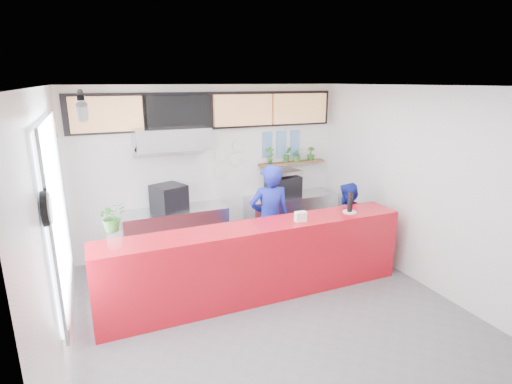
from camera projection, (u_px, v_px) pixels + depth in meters
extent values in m
plane|color=slate|center=(269.00, 309.00, 5.54)|extent=(5.00, 5.00, 0.00)
plane|color=silver|center=(271.00, 86.00, 4.74)|extent=(5.00, 5.00, 0.00)
plane|color=white|center=(213.00, 168.00, 7.35)|extent=(5.00, 0.00, 5.00)
plane|color=white|center=(55.00, 235.00, 4.19)|extent=(0.00, 5.00, 5.00)
plane|color=white|center=(418.00, 187.00, 6.09)|extent=(0.00, 5.00, 5.00)
cube|color=red|center=(258.00, 261.00, 5.75)|extent=(4.50, 0.60, 1.10)
cube|color=beige|center=(211.00, 108.00, 7.05)|extent=(5.00, 0.02, 0.80)
cube|color=#B2B5BA|center=(176.00, 233.00, 7.07)|extent=(1.80, 0.60, 0.90)
cube|color=black|center=(169.00, 198.00, 6.85)|extent=(0.64, 0.64, 0.44)
cube|color=#B2B5BA|center=(171.00, 138.00, 6.57)|extent=(1.20, 0.70, 0.35)
cube|color=#B2B5BA|center=(172.00, 150.00, 6.62)|extent=(1.20, 0.69, 0.31)
cube|color=#B2B5BA|center=(291.00, 217.00, 7.94)|extent=(1.80, 0.60, 0.90)
cube|color=black|center=(283.00, 186.00, 7.70)|extent=(0.65, 0.50, 0.39)
cube|color=silver|center=(284.00, 172.00, 7.62)|extent=(0.67, 0.49, 0.06)
cube|color=brown|center=(292.00, 163.00, 7.87)|extent=(1.40, 0.18, 0.04)
cube|color=tan|center=(107.00, 114.00, 6.30)|extent=(1.10, 0.10, 0.55)
cube|color=black|center=(179.00, 112.00, 6.74)|extent=(1.10, 0.10, 0.55)
cube|color=tan|center=(243.00, 110.00, 7.18)|extent=(1.10, 0.10, 0.55)
cube|color=tan|center=(300.00, 108.00, 7.62)|extent=(1.10, 0.10, 0.55)
cube|color=black|center=(212.00, 111.00, 7.04)|extent=(4.80, 0.04, 0.65)
cube|color=silver|center=(57.00, 208.00, 4.42)|extent=(0.04, 2.20, 1.90)
cube|color=#B2B5BA|center=(59.00, 208.00, 4.42)|extent=(0.03, 2.30, 2.00)
cylinder|color=black|center=(46.00, 209.00, 3.26)|extent=(0.05, 0.30, 0.30)
cylinder|color=white|center=(50.00, 208.00, 3.27)|extent=(0.02, 0.26, 0.26)
cube|color=black|center=(80.00, 93.00, 3.96)|extent=(0.05, 2.40, 0.04)
cylinder|color=silver|center=(221.00, 155.00, 7.32)|extent=(0.24, 0.03, 0.24)
cylinder|color=silver|center=(236.00, 159.00, 7.46)|extent=(0.24, 0.03, 0.24)
cylinder|color=silver|center=(221.00, 171.00, 7.40)|extent=(0.24, 0.03, 0.24)
cylinder|color=silver|center=(238.00, 145.00, 7.41)|extent=(0.24, 0.03, 0.24)
cube|color=#598CBF|center=(267.00, 138.00, 7.62)|extent=(0.20, 0.02, 0.25)
cube|color=#598CBF|center=(281.00, 137.00, 7.73)|extent=(0.20, 0.02, 0.25)
cube|color=#598CBF|center=(295.00, 137.00, 7.85)|extent=(0.20, 0.02, 0.25)
cube|color=#598CBF|center=(267.00, 151.00, 7.69)|extent=(0.20, 0.02, 0.25)
cube|color=#598CBF|center=(281.00, 150.00, 7.80)|extent=(0.20, 0.02, 0.25)
cube|color=#598CBF|center=(295.00, 149.00, 7.91)|extent=(0.20, 0.02, 0.25)
imported|color=#152095|center=(270.00, 220.00, 6.41)|extent=(0.72, 0.53, 1.81)
imported|color=#152095|center=(346.00, 223.00, 6.82)|extent=(0.87, 0.84, 1.41)
imported|color=#306C25|center=(270.00, 155.00, 7.64)|extent=(0.20, 0.16, 0.33)
imported|color=#306C25|center=(287.00, 154.00, 7.78)|extent=(0.19, 0.16, 0.31)
imported|color=#306C25|center=(297.00, 155.00, 7.88)|extent=(0.27, 0.25, 0.26)
imported|color=#306C25|center=(311.00, 154.00, 7.99)|extent=(0.19, 0.18, 0.27)
cylinder|color=white|center=(114.00, 239.00, 4.83)|extent=(0.19, 0.19, 0.21)
imported|color=#306C25|center=(112.00, 217.00, 4.75)|extent=(0.40, 0.38, 0.36)
cube|color=white|center=(301.00, 217.00, 5.75)|extent=(0.17, 0.11, 0.14)
cylinder|color=white|center=(350.00, 212.00, 6.15)|extent=(0.26, 0.26, 0.02)
cylinder|color=black|center=(350.00, 202.00, 6.11)|extent=(0.09, 0.09, 0.30)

